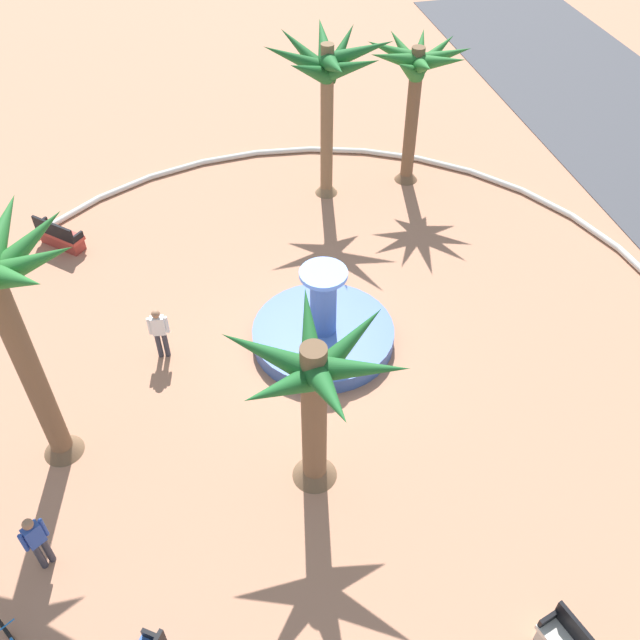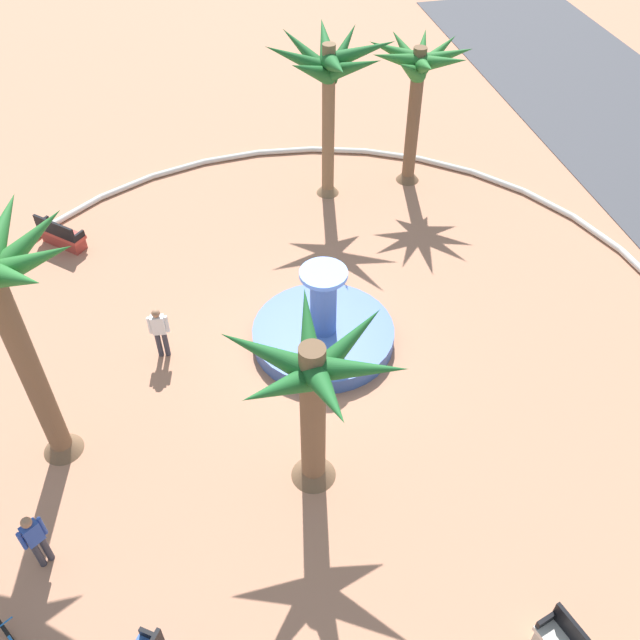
# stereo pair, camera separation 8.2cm
# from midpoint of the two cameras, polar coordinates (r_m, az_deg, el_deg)

# --- Properties ---
(ground_plane) EXTENTS (80.00, 80.00, 0.00)m
(ground_plane) POSITION_cam_midpoint_polar(r_m,az_deg,el_deg) (18.61, -0.24, -2.43)
(ground_plane) COLOR tan
(plaza_curb) EXTENTS (20.80, 20.80, 0.20)m
(plaza_curb) POSITION_cam_midpoint_polar(r_m,az_deg,el_deg) (18.53, -0.24, -2.22)
(plaza_curb) COLOR silver
(plaza_curb) RESTS_ON ground
(fountain) EXTENTS (3.81, 3.81, 2.43)m
(fountain) POSITION_cam_midpoint_polar(r_m,az_deg,el_deg) (18.59, 0.14, -0.99)
(fountain) COLOR #38569E
(fountain) RESTS_ON ground
(palm_tree_near_fountain) EXTENTS (3.34, 3.41, 5.01)m
(palm_tree_near_fountain) POSITION_cam_midpoint_polar(r_m,az_deg,el_deg) (23.47, 7.82, 19.43)
(palm_tree_near_fountain) COLOR brown
(palm_tree_near_fountain) RESTS_ON ground
(palm_tree_by_curb) EXTENTS (4.16, 4.12, 5.45)m
(palm_tree_by_curb) POSITION_cam_midpoint_polar(r_m,az_deg,el_deg) (22.38, 0.49, 19.62)
(palm_tree_by_curb) COLOR brown
(palm_tree_by_curb) RESTS_ON ground
(palm_tree_mid_plaza) EXTENTS (3.58, 3.51, 6.23)m
(palm_tree_mid_plaza) POSITION_cam_midpoint_polar(r_m,az_deg,el_deg) (14.26, -25.00, 1.47)
(palm_tree_mid_plaza) COLOR brown
(palm_tree_mid_plaza) RESTS_ON ground
(palm_tree_far_side) EXTENTS (3.79, 3.64, 4.41)m
(palm_tree_far_side) POSITION_cam_midpoint_polar(r_m,az_deg,el_deg) (13.68, -0.56, -5.56)
(palm_tree_far_side) COLOR brown
(palm_tree_far_side) RESTS_ON ground
(bench_north) EXTENTS (1.45, 1.52, 1.00)m
(bench_north) POSITION_cam_midpoint_polar(r_m,az_deg,el_deg) (23.24, -20.65, 6.39)
(bench_north) COLOR #B73D33
(bench_north) RESTS_ON ground
(person_cyclist_helmet) EXTENTS (0.36, 0.45, 1.63)m
(person_cyclist_helmet) POSITION_cam_midpoint_polar(r_m,az_deg,el_deg) (15.32, -22.43, -16.40)
(person_cyclist_helmet) COLOR #33333D
(person_cyclist_helmet) RESTS_ON ground
(person_pedestrian_stroll) EXTENTS (0.23, 0.53, 1.62)m
(person_pedestrian_stroll) POSITION_cam_midpoint_polar(r_m,az_deg,el_deg) (18.29, -13.20, -0.89)
(person_pedestrian_stroll) COLOR #33333D
(person_pedestrian_stroll) RESTS_ON ground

